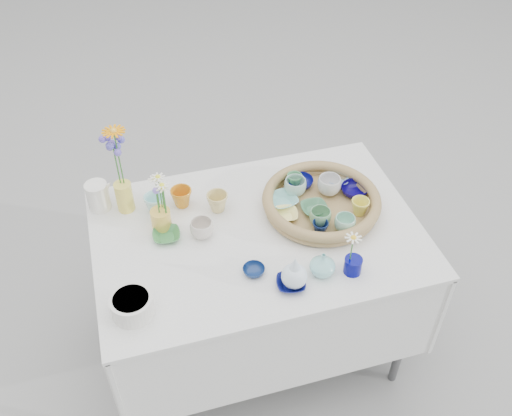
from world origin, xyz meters
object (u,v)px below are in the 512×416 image
object	(u,v)px
display_table	(257,345)
wicker_tray	(321,202)
bud_vase_seafoam	(323,264)
tall_vase_yellow	(124,197)

from	to	relation	value
display_table	wicker_tray	xyz separation A→B (m)	(0.28, 0.05, 0.80)
display_table	wicker_tray	bearing A→B (deg)	10.12
bud_vase_seafoam	tall_vase_yellow	xyz separation A→B (m)	(-0.63, 0.54, 0.02)
display_table	tall_vase_yellow	size ratio (longest dim) A/B	9.75
wicker_tray	bud_vase_seafoam	xyz separation A→B (m)	(-0.12, -0.32, 0.01)
bud_vase_seafoam	tall_vase_yellow	world-z (taller)	tall_vase_yellow
bud_vase_seafoam	tall_vase_yellow	bearing A→B (deg)	139.57
display_table	tall_vase_yellow	bearing A→B (deg)	150.08
wicker_tray	bud_vase_seafoam	size ratio (longest dim) A/B	4.93
display_table	bud_vase_seafoam	xyz separation A→B (m)	(0.16, -0.27, 0.81)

